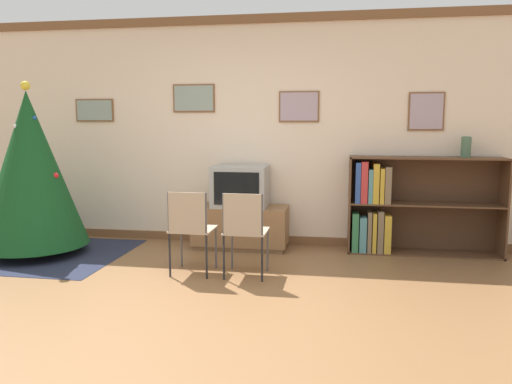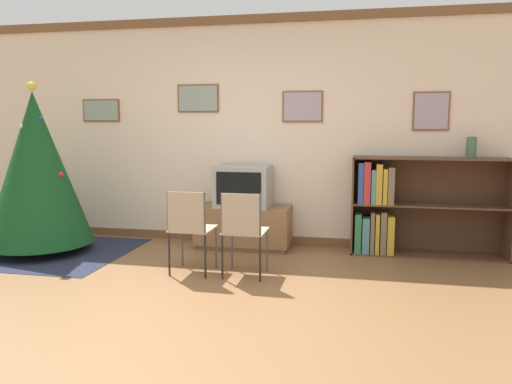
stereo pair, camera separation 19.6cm
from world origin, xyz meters
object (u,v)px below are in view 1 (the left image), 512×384
tv_console (241,227)px  christmas_tree (31,169)px  television (240,186)px  bookshelf (396,206)px  folding_chair_right (245,229)px  vase (466,147)px  folding_chair_left (190,227)px

tv_console → christmas_tree: bearing=-163.3°
television → bookshelf: bearing=2.4°
christmas_tree → folding_chair_right: 2.56m
folding_chair_right → television: bearing=103.2°
bookshelf → vase: vase is taller
christmas_tree → folding_chair_left: (1.95, -0.46, -0.48)m
tv_console → bookshelf: bearing=2.3°
television → bookshelf: 1.78m
folding_chair_right → vase: 2.64m
bookshelf → vase: bearing=2.7°
tv_console → television: television is taller
television → folding_chair_right: (0.26, -1.12, -0.26)m
television → vase: (2.48, 0.11, 0.47)m
tv_console → vase: vase is taller
television → bookshelf: (1.77, 0.07, -0.20)m
tv_console → television: (0.00, -0.00, 0.48)m
tv_console → bookshelf: bookshelf is taller
bookshelf → christmas_tree: bearing=-169.5°
christmas_tree → tv_console: 2.42m
christmas_tree → folding_chair_left: bearing=-13.4°
television → folding_chair_left: bearing=-103.2°
christmas_tree → bookshelf: christmas_tree is taller
tv_console → folding_chair_left: 1.18m
vase → tv_console: bearing=-177.6°
christmas_tree → folding_chair_left: 2.06m
christmas_tree → television: size_ratio=3.03×
tv_console → folding_chair_right: 1.18m
folding_chair_right → bookshelf: (1.50, 1.20, 0.06)m
folding_chair_left → vase: 3.09m
television → christmas_tree: bearing=-163.4°
vase → folding_chair_left: bearing=-155.8°
christmas_tree → tv_console: (2.21, 0.66, -0.70)m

